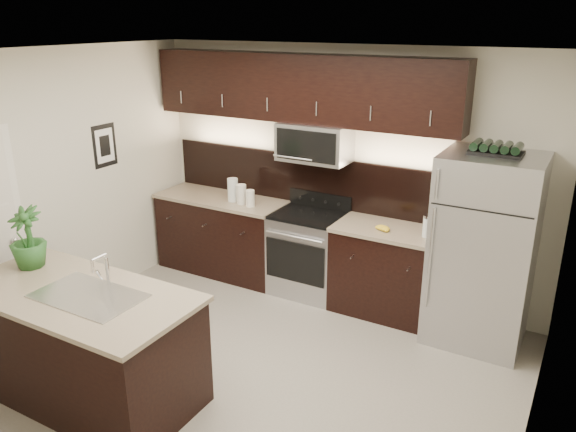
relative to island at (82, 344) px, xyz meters
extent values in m
plane|color=gray|center=(0.98, 0.85, -0.47)|extent=(4.50, 4.50, 0.00)
cube|color=beige|center=(0.98, 2.85, 0.88)|extent=(4.50, 0.02, 2.70)
cube|color=beige|center=(0.98, -1.15, 0.88)|extent=(4.50, 0.02, 2.70)
cube|color=beige|center=(-1.27, 0.85, 0.88)|extent=(0.02, 4.00, 2.70)
cube|color=beige|center=(3.23, 0.85, 0.88)|extent=(0.02, 4.00, 2.70)
cube|color=white|center=(0.98, 0.85, 2.23)|extent=(4.50, 4.00, 0.02)
sphere|color=silver|center=(-1.22, 0.37, 0.53)|extent=(0.06, 0.06, 0.06)
cube|color=black|center=(-1.26, 1.60, 1.18)|extent=(0.01, 0.32, 0.46)
cube|color=white|center=(-1.25, 1.60, 1.18)|extent=(0.00, 0.24, 0.36)
cube|color=black|center=(-0.43, 2.54, -0.02)|extent=(1.57, 0.62, 0.90)
cube|color=black|center=(1.69, 2.54, -0.02)|extent=(1.16, 0.62, 0.90)
cube|color=#B2B2B7|center=(0.73, 2.54, -0.02)|extent=(0.76, 0.62, 0.90)
cube|color=black|center=(0.73, 2.54, 0.44)|extent=(0.76, 0.60, 0.03)
cube|color=beige|center=(-0.43, 2.54, 0.45)|extent=(1.59, 0.65, 0.04)
cube|color=beige|center=(1.69, 2.54, 0.45)|extent=(1.18, 0.65, 0.04)
cube|color=black|center=(0.53, 2.83, 0.75)|extent=(3.49, 0.02, 0.56)
cube|color=#B2B2B7|center=(0.73, 2.65, 1.23)|extent=(0.76, 0.40, 0.40)
cube|color=black|center=(0.53, 2.68, 1.78)|extent=(3.49, 0.33, 0.70)
cube|color=black|center=(0.00, 0.00, -0.02)|extent=(1.90, 0.90, 0.90)
cube|color=beige|center=(0.00, 0.00, 0.45)|extent=(1.96, 0.96, 0.04)
cube|color=silver|center=(0.15, 0.00, 0.47)|extent=(0.84, 0.50, 0.01)
cylinder|color=silver|center=(0.15, 0.21, 0.59)|extent=(0.03, 0.03, 0.24)
cylinder|color=silver|center=(0.15, 0.14, 0.74)|extent=(0.02, 0.14, 0.02)
cylinder|color=silver|center=(0.15, 0.07, 0.69)|extent=(0.02, 0.02, 0.10)
cube|color=#B2B2B7|center=(2.59, 2.48, 0.44)|extent=(0.88, 0.79, 1.82)
cube|color=black|center=(2.59, 2.48, 1.37)|extent=(0.45, 0.28, 0.03)
cylinder|color=black|center=(2.41, 2.48, 1.42)|extent=(0.08, 0.26, 0.08)
cylinder|color=black|center=(2.50, 2.48, 1.42)|extent=(0.08, 0.26, 0.08)
cylinder|color=black|center=(2.59, 2.48, 1.42)|extent=(0.08, 0.26, 0.08)
cylinder|color=black|center=(2.67, 2.48, 1.42)|extent=(0.08, 0.26, 0.08)
cylinder|color=black|center=(2.76, 2.48, 1.42)|extent=(0.08, 0.26, 0.08)
imported|color=#275A24|center=(-0.70, 0.15, 0.73)|extent=(0.35, 0.35, 0.53)
cylinder|color=silver|center=(-0.23, 2.49, 0.60)|extent=(0.12, 0.12, 0.27)
cylinder|color=silver|center=(-0.09, 2.45, 0.58)|extent=(0.11, 0.11, 0.22)
cylinder|color=silver|center=(0.05, 2.42, 0.56)|extent=(0.10, 0.10, 0.19)
cylinder|color=silver|center=(2.05, 2.49, 0.56)|extent=(0.10, 0.10, 0.19)
cylinder|color=silver|center=(2.05, 2.49, 0.67)|extent=(0.10, 0.10, 0.02)
cylinder|color=silver|center=(2.05, 2.49, 0.72)|extent=(0.01, 0.01, 0.08)
ellipsoid|color=yellow|center=(1.58, 2.46, 0.49)|extent=(0.19, 0.17, 0.05)
camera|label=1|loc=(3.36, -2.58, 2.48)|focal=35.00mm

